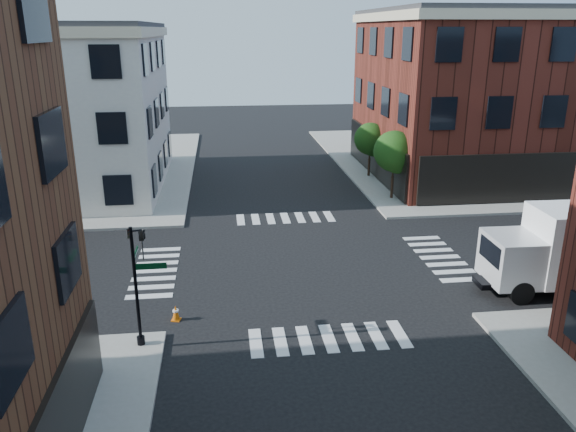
# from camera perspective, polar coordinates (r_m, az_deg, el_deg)

# --- Properties ---
(ground) EXTENTS (120.00, 120.00, 0.00)m
(ground) POSITION_cam_1_polar(r_m,az_deg,el_deg) (27.44, 1.41, -4.89)
(ground) COLOR black
(ground) RESTS_ON ground
(sidewalk_ne) EXTENTS (30.00, 30.00, 0.15)m
(sidewalk_ne) POSITION_cam_1_polar(r_m,az_deg,el_deg) (53.24, 21.03, 5.53)
(sidewalk_ne) COLOR gray
(sidewalk_ne) RESTS_ON ground
(sidewalk_nw) EXTENTS (30.00, 30.00, 0.15)m
(sidewalk_nw) POSITION_cam_1_polar(r_m,az_deg,el_deg) (50.25, -26.91, 4.05)
(sidewalk_nw) COLOR gray
(sidewalk_nw) RESTS_ON ground
(building_ne) EXTENTS (25.00, 16.00, 12.00)m
(building_ne) POSITION_cam_1_polar(r_m,az_deg,el_deg) (47.78, 24.06, 11.06)
(building_ne) COLOR #3F170F
(building_ne) RESTS_ON ground
(tree_near) EXTENTS (2.69, 2.69, 4.49)m
(tree_near) POSITION_cam_1_polar(r_m,az_deg,el_deg) (37.46, 10.82, 6.26)
(tree_near) COLOR black
(tree_near) RESTS_ON ground
(tree_far) EXTENTS (2.43, 2.43, 4.07)m
(tree_far) POSITION_cam_1_polar(r_m,az_deg,el_deg) (43.16, 8.43, 7.59)
(tree_far) COLOR black
(tree_far) RESTS_ON ground
(signal_pole) EXTENTS (1.29, 1.24, 4.60)m
(signal_pole) POSITION_cam_1_polar(r_m,az_deg,el_deg) (20.16, -15.03, -5.64)
(signal_pole) COLOR black
(signal_pole) RESTS_ON ground
(traffic_cone) EXTENTS (0.42, 0.42, 0.63)m
(traffic_cone) POSITION_cam_1_polar(r_m,az_deg,el_deg) (22.73, -11.33, -9.65)
(traffic_cone) COLOR #D76009
(traffic_cone) RESTS_ON ground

